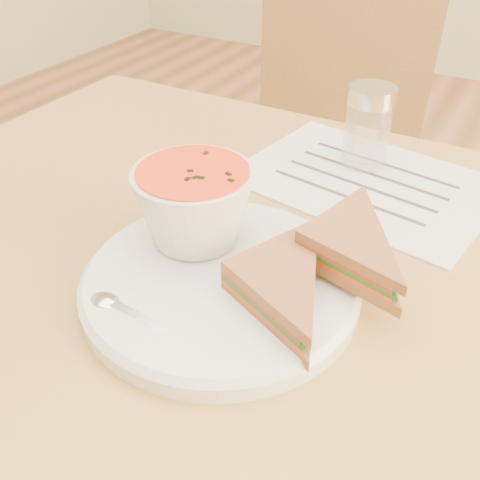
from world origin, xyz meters
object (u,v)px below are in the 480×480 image
Objects in this scene: plate at (221,283)px; dining_table at (258,451)px; chair_far at (320,206)px; condiment_shaker at (367,128)px; soup_bowl at (195,209)px.

dining_table is at bearing 86.10° from plate.
chair_far is 0.55m from condiment_shaker.
chair_far is 0.76m from plate.
chair_far is 3.27× the size of plate.
soup_bowl is 1.09× the size of condiment_shaker.
plate is 0.31m from condiment_shaker.
plate is 2.44× the size of condiment_shaker.
dining_table is at bearing -97.65° from condiment_shaker.
plate is (-0.01, -0.08, 0.38)m from dining_table.
plate is 0.08m from soup_bowl.
chair_far reaches higher than plate.
chair_far is at bearing 104.14° from dining_table.
plate is 2.23× the size of soup_bowl.
condiment_shaker is at bearing 104.97° from chair_far.
dining_table is 9.23× the size of condiment_shaker.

